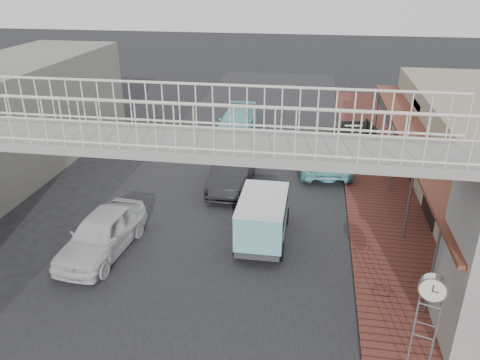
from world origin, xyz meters
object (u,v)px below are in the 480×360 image
(motorcycle_near, at_px, (389,153))
(street_clock, at_px, (432,293))
(angkot_curb, at_px, (322,153))
(motorcycle_far, at_px, (346,130))
(angkot_van, at_px, (263,212))
(white_hatchback, at_px, (102,233))
(dark_sedan, at_px, (233,170))
(arrow_sign, at_px, (371,132))
(angkot_far, at_px, (237,122))

(motorcycle_near, distance_m, street_clock, 13.66)
(angkot_curb, height_order, motorcycle_far, angkot_curb)
(motorcycle_near, bearing_deg, angkot_van, 170.12)
(angkot_curb, bearing_deg, street_clock, 93.71)
(white_hatchback, xyz_separation_m, street_clock, (9.77, -3.68, 1.56))
(dark_sedan, height_order, arrow_sign, arrow_sign)
(street_clock, bearing_deg, angkot_van, 146.97)
(dark_sedan, distance_m, angkot_curb, 4.88)
(dark_sedan, bearing_deg, angkot_van, -67.72)
(angkot_van, relative_size, motorcycle_far, 2.27)
(motorcycle_near, height_order, motorcycle_far, motorcycle_near)
(white_hatchback, bearing_deg, angkot_curb, 55.20)
(angkot_far, xyz_separation_m, street_clock, (7.41, -17.17, 1.59))
(arrow_sign, bearing_deg, motorcycle_far, 87.79)
(white_hatchback, height_order, angkot_van, angkot_van)
(arrow_sign, bearing_deg, angkot_curb, 133.02)
(angkot_curb, xyz_separation_m, motorcycle_near, (3.31, 0.89, -0.13))
(angkot_van, bearing_deg, angkot_far, 104.01)
(motorcycle_near, height_order, street_clock, street_clock)
(angkot_van, xyz_separation_m, motorcycle_far, (3.42, 11.69, -0.55))
(motorcycle_near, xyz_separation_m, motorcycle_far, (-1.95, 3.51, -0.01))
(motorcycle_far, bearing_deg, dark_sedan, 143.22)
(dark_sedan, xyz_separation_m, motorcycle_near, (7.25, 3.76, -0.19))
(angkot_van, bearing_deg, motorcycle_far, 73.60)
(arrow_sign, bearing_deg, white_hatchback, -149.95)
(angkot_van, relative_size, street_clock, 1.38)
(angkot_curb, height_order, motorcycle_near, angkot_curb)
(dark_sedan, height_order, street_clock, street_clock)
(angkot_curb, height_order, arrow_sign, arrow_sign)
(angkot_far, bearing_deg, white_hatchback, -99.42)
(angkot_far, xyz_separation_m, angkot_van, (2.97, -11.83, 0.43))
(white_hatchback, bearing_deg, dark_sedan, 65.16)
(angkot_far, bearing_deg, angkot_van, -75.40)
(white_hatchback, distance_m, motorcycle_far, 15.97)
(angkot_curb, relative_size, motorcycle_near, 2.78)
(angkot_curb, xyz_separation_m, street_clock, (2.38, -12.63, 1.57))
(angkot_curb, relative_size, arrow_sign, 1.76)
(angkot_curb, relative_size, street_clock, 1.95)
(dark_sedan, relative_size, angkot_curb, 0.91)
(white_hatchback, distance_m, arrow_sign, 12.04)
(dark_sedan, xyz_separation_m, angkot_curb, (3.94, 2.87, -0.06))
(dark_sedan, xyz_separation_m, angkot_far, (-1.09, 7.41, -0.07))
(dark_sedan, distance_m, angkot_far, 7.49)
(dark_sedan, relative_size, motorcycle_near, 2.53)
(arrow_sign, bearing_deg, dark_sedan, -175.88)
(motorcycle_far, bearing_deg, angkot_far, 88.05)
(angkot_far, xyz_separation_m, motorcycle_near, (8.34, -3.65, -0.11))
(white_hatchback, relative_size, arrow_sign, 1.46)
(dark_sedan, xyz_separation_m, motorcycle_far, (5.30, 7.27, -0.19))
(angkot_van, height_order, arrow_sign, arrow_sign)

